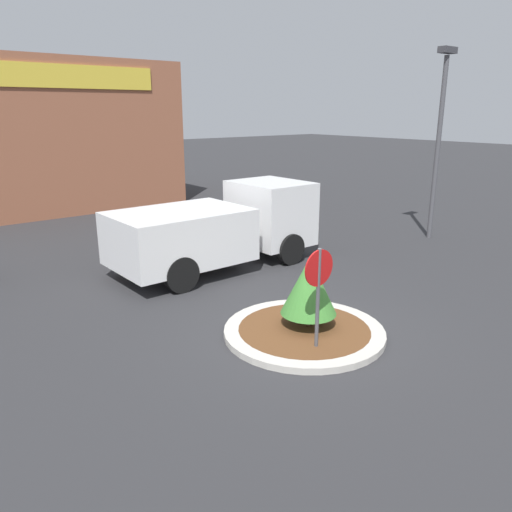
% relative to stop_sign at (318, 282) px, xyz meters
% --- Properties ---
extents(ground_plane, '(120.00, 120.00, 0.00)m').
position_rel_stop_sign_xyz_m(ground_plane, '(0.36, 0.68, -1.38)').
color(ground_plane, '#2D2D30').
extents(traffic_island, '(3.21, 3.21, 0.13)m').
position_rel_stop_sign_xyz_m(traffic_island, '(0.36, 0.68, -1.31)').
color(traffic_island, '#BCB7AD').
rests_on(traffic_island, ground_plane).
extents(stop_sign, '(0.68, 0.07, 2.00)m').
position_rel_stop_sign_xyz_m(stop_sign, '(0.00, 0.00, 0.00)').
color(stop_sign, '#4C4C51').
rests_on(stop_sign, ground_plane).
extents(island_shrub, '(1.12, 1.12, 1.44)m').
position_rel_stop_sign_xyz_m(island_shrub, '(0.52, 0.74, -0.39)').
color(island_shrub, brown).
rests_on(island_shrub, traffic_island).
extents(utility_truck, '(5.91, 2.48, 2.26)m').
position_rel_stop_sign_xyz_m(utility_truck, '(1.63, 5.44, -0.21)').
color(utility_truck, white).
rests_on(utility_truck, ground_plane).
extents(storefront_building, '(10.42, 6.07, 6.39)m').
position_rel_stop_sign_xyz_m(storefront_building, '(1.07, 18.02, 1.82)').
color(storefront_building, '#93563D').
rests_on(storefront_building, ground_plane).
extents(light_pole, '(0.70, 0.30, 6.25)m').
position_rel_stop_sign_xyz_m(light_pole, '(9.33, 3.64, 2.30)').
color(light_pole, '#4C4C51').
rests_on(light_pole, ground_plane).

